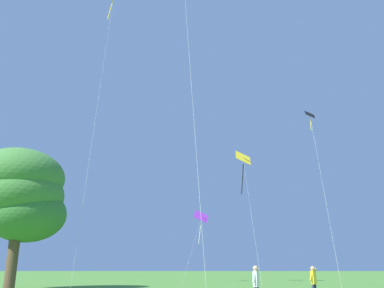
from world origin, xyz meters
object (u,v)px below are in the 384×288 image
person_in_blue_jacket (256,282)px  tree_left_oak (22,194)px  kite_red_high (112,3)px  kite_yellow_diamond (243,167)px  person_in_red_shirt (314,280)px  kite_black_large (311,124)px  kite_purple_streamer (201,222)px

person_in_blue_jacket → tree_left_oak: tree_left_oak is taller
kite_red_high → tree_left_oak: kite_red_high is taller
tree_left_oak → kite_red_high: bearing=53.1°
kite_yellow_diamond → tree_left_oak: bearing=-140.7°
person_in_red_shirt → kite_black_large: bearing=72.5°
kite_purple_streamer → person_in_blue_jacket: size_ratio=5.07×
person_in_blue_jacket → person_in_red_shirt: (2.90, 2.87, -0.01)m
person_in_red_shirt → tree_left_oak: 21.66m
person_in_blue_jacket → kite_black_large: bearing=66.6°
person_in_blue_jacket → kite_yellow_diamond: bearing=85.0°
kite_red_high → kite_yellow_diamond: kite_red_high is taller
person_in_blue_jacket → person_in_red_shirt: 4.08m
kite_yellow_diamond → tree_left_oak: kite_yellow_diamond is taller
kite_yellow_diamond → kite_purple_streamer: 7.91m
kite_black_large → kite_purple_streamer: kite_black_large is taller
kite_red_high → kite_yellow_diamond: bearing=33.2°
person_in_blue_jacket → person_in_red_shirt: size_ratio=1.01×
kite_red_high → person_in_red_shirt: kite_red_high is taller
kite_yellow_diamond → kite_purple_streamer: kite_yellow_diamond is taller
kite_purple_streamer → kite_red_high: bearing=-126.8°
kite_yellow_diamond → person_in_blue_jacket: kite_yellow_diamond is taller
person_in_red_shirt → kite_purple_streamer: bearing=100.8°
kite_yellow_diamond → person_in_blue_jacket: 29.81m
kite_yellow_diamond → person_in_red_shirt: kite_yellow_diamond is taller
tree_left_oak → kite_purple_streamer: bearing=53.2°
kite_red_high → tree_left_oak: (-4.29, -5.72, -20.46)m
kite_red_high → kite_purple_streamer: size_ratio=3.72×
kite_yellow_diamond → person_in_red_shirt: 27.09m
kite_purple_streamer → tree_left_oak: 21.72m
kite_black_large → kite_red_high: size_ratio=0.51×
kite_yellow_diamond → person_in_blue_jacket: size_ratio=9.15×
person_in_red_shirt → kite_red_high: bearing=131.5°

